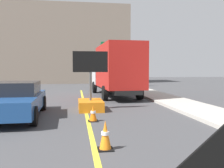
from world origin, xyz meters
name	(u,v)px	position (x,y,z in m)	size (l,w,h in m)	color
arrow_board_trailer	(91,100)	(0.23, 13.22, 0.48)	(1.60, 1.81, 2.70)	orange
box_truck	(115,70)	(2.27, 18.69, 1.86)	(2.77, 7.94, 3.47)	black
pickup_car	(15,100)	(-2.77, 11.89, 0.70)	(2.15, 4.90, 1.38)	navy
highway_guide_sign	(119,55)	(4.08, 27.87, 3.42)	(2.79, 0.20, 5.00)	gray
far_building_block	(65,45)	(-1.98, 37.85, 5.30)	(17.62, 6.86, 10.60)	gray
traffic_cone_mid_lane	(105,135)	(0.25, 7.51, 0.34)	(0.36, 0.36, 0.69)	black
traffic_cone_far_lane	(93,113)	(0.18, 10.70, 0.29)	(0.36, 0.36, 0.59)	black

